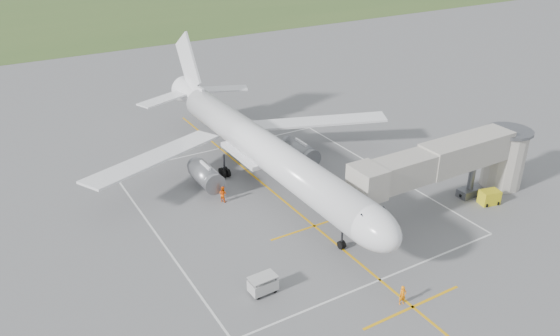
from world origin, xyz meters
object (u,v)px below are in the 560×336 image
jet_bridge (460,161)px  ramp_worker_wing (223,194)px  gpu_unit (489,197)px  baggage_cart (263,285)px  ramp_worker_nose (403,295)px  airliner (261,148)px

jet_bridge → ramp_worker_wing: 25.13m
jet_bridge → ramp_worker_wing: (-21.38, 12.64, -3.85)m
gpu_unit → jet_bridge: bearing=153.2°
gpu_unit → ramp_worker_wing: bearing=161.0°
baggage_cart → ramp_worker_wing: 15.91m
gpu_unit → ramp_worker_wing: size_ratio=1.27×
baggage_cart → ramp_worker_nose: bearing=-40.0°
gpu_unit → baggage_cart: 27.87m
airliner → baggage_cart: 19.81m
jet_bridge → gpu_unit: 5.37m
jet_bridge → baggage_cart: jet_bridge is taller
jet_bridge → ramp_worker_nose: bearing=-149.0°
airliner → ramp_worker_wing: (-5.66, -1.61, -3.50)m
baggage_cart → ramp_worker_wing: size_ratio=1.30×
ramp_worker_wing → ramp_worker_nose: bearing=164.8°
gpu_unit → ramp_worker_wing: 28.39m
airliner → jet_bridge: (15.72, -14.25, 0.35)m
airliner → ramp_worker_nose: (-0.49, -24.00, -3.53)m
ramp_worker_wing → jet_bridge: bearing=-148.8°
jet_bridge → ramp_worker_nose: (-16.22, -9.75, -3.89)m
baggage_cart → ramp_worker_nose: size_ratio=1.36×
gpu_unit → ramp_worker_nose: bearing=-145.8°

